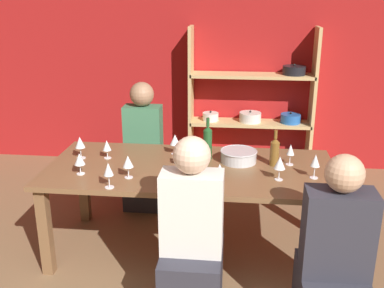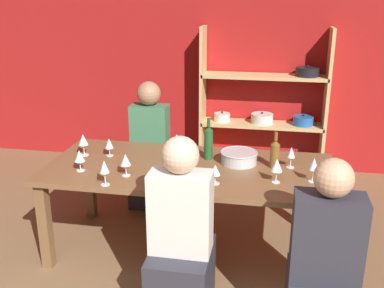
% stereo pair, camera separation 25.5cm
% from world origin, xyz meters
% --- Properties ---
extents(wall_back_red, '(8.80, 0.06, 2.70)m').
position_xyz_m(wall_back_red, '(0.00, 3.83, 1.35)').
color(wall_back_red, '#A31919').
rests_on(wall_back_red, ground_plane).
extents(shelf_unit, '(1.40, 0.30, 1.65)m').
position_xyz_m(shelf_unit, '(0.59, 3.63, 0.62)').
color(shelf_unit, tan).
rests_on(shelf_unit, ground_plane).
extents(dining_table, '(2.20, 1.00, 0.73)m').
position_xyz_m(dining_table, '(0.08, 1.80, 0.65)').
color(dining_table, brown).
rests_on(dining_table, ground_plane).
extents(mixing_bowl, '(0.29, 0.29, 0.10)m').
position_xyz_m(mixing_bowl, '(0.44, 1.94, 0.78)').
color(mixing_bowl, '#B7BABC').
rests_on(mixing_bowl, dining_table).
extents(wine_bottle_green, '(0.07, 0.07, 0.34)m').
position_xyz_m(wine_bottle_green, '(0.20, 1.99, 0.87)').
color(wine_bottle_green, '#1E4C23').
rests_on(wine_bottle_green, dining_table).
extents(wine_bottle_dark, '(0.07, 0.07, 0.28)m').
position_xyz_m(wine_bottle_dark, '(0.72, 1.90, 0.84)').
color(wine_bottle_dark, brown).
rests_on(wine_bottle_dark, dining_table).
extents(wine_glass_red_a, '(0.07, 0.07, 0.18)m').
position_xyz_m(wine_glass_red_a, '(-0.43, 1.35, 0.86)').
color(wine_glass_red_a, white).
rests_on(wine_glass_red_a, dining_table).
extents(wine_glass_empty_a, '(0.08, 0.08, 0.16)m').
position_xyz_m(wine_glass_empty_a, '(-0.71, 1.57, 0.85)').
color(wine_glass_empty_a, white).
rests_on(wine_glass_empty_a, dining_table).
extents(wine_glass_red_b, '(0.07, 0.07, 0.14)m').
position_xyz_m(wine_glass_red_b, '(0.32, 1.51, 0.83)').
color(wine_glass_red_b, white).
rests_on(wine_glass_red_b, dining_table).
extents(wine_glass_white_a, '(0.07, 0.07, 0.15)m').
position_xyz_m(wine_glass_white_a, '(-0.60, 1.91, 0.83)').
color(wine_glass_white_a, white).
rests_on(wine_glass_white_a, dining_table).
extents(wine_glass_empty_b, '(0.08, 0.08, 0.18)m').
position_xyz_m(wine_glass_empty_b, '(-0.82, 1.89, 0.86)').
color(wine_glass_empty_b, white).
rests_on(wine_glass_empty_b, dining_table).
extents(wine_glass_empty_c, '(0.07, 0.07, 0.18)m').
position_xyz_m(wine_glass_empty_c, '(0.99, 1.68, 0.86)').
color(wine_glass_empty_c, white).
rests_on(wine_glass_empty_c, dining_table).
extents(wine_glass_white_b, '(0.08, 0.08, 0.18)m').
position_xyz_m(wine_glass_white_b, '(0.73, 1.62, 0.86)').
color(wine_glass_white_b, white).
rests_on(wine_glass_white_b, dining_table).
extents(wine_glass_white_c, '(0.08, 0.08, 0.14)m').
position_xyz_m(wine_glass_white_c, '(-0.00, 1.82, 0.83)').
color(wine_glass_white_c, white).
rests_on(wine_glass_white_c, dining_table).
extents(wine_glass_empty_d, '(0.08, 0.08, 0.17)m').
position_xyz_m(wine_glass_empty_d, '(-0.08, 2.07, 0.85)').
color(wine_glass_empty_d, white).
rests_on(wine_glass_empty_d, dining_table).
extents(wine_glass_white_d, '(0.08, 0.08, 0.17)m').
position_xyz_m(wine_glass_white_d, '(-0.34, 1.54, 0.85)').
color(wine_glass_white_d, white).
rests_on(wine_glass_white_d, dining_table).
extents(wine_glass_red_c, '(0.06, 0.06, 0.16)m').
position_xyz_m(wine_glass_red_c, '(0.84, 1.92, 0.85)').
color(wine_glass_red_c, white).
rests_on(wine_glass_red_c, dining_table).
extents(cell_phone, '(0.15, 0.16, 0.01)m').
position_xyz_m(cell_phone, '(0.03, 1.60, 0.74)').
color(cell_phone, silver).
rests_on(cell_phone, dining_table).
extents(person_near_a, '(0.37, 0.47, 1.22)m').
position_xyz_m(person_near_a, '(0.17, 1.03, 0.46)').
color(person_near_a, '#2D2D38').
rests_on(person_near_a, ground_plane).
extents(person_far_a, '(0.35, 0.44, 1.22)m').
position_xyz_m(person_far_a, '(-0.46, 2.61, 0.47)').
color(person_far_a, '#2D2D38').
rests_on(person_far_a, ground_plane).
extents(person_near_b, '(0.40, 0.50, 1.16)m').
position_xyz_m(person_near_b, '(1.03, 1.00, 0.43)').
color(person_near_b, '#2D2D38').
rests_on(person_near_b, ground_plane).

